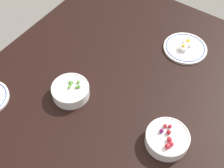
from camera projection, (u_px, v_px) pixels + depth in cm
name	position (u px, v px, depth cm)	size (l,w,h in cm)	color
dining_table	(112.00, 89.00, 139.11)	(141.71, 114.42, 4.00)	black
bowl_berries	(167.00, 139.00, 118.72)	(17.10, 17.10, 6.88)	silver
plate_eggs	(185.00, 47.00, 151.03)	(21.17, 21.17, 4.68)	silver
bowl_peas	(71.00, 91.00, 132.62)	(16.31, 16.31, 6.47)	silver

